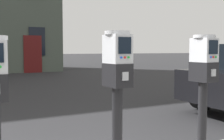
# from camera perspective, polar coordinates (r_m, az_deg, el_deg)

# --- Properties ---
(parking_meter_twin_adjacent) EXTENTS (0.23, 0.26, 1.32)m
(parking_meter_twin_adjacent) POSITION_cam_1_polar(r_m,az_deg,el_deg) (2.40, 1.09, -1.98)
(parking_meter_twin_adjacent) COLOR black
(parking_meter_twin_adjacent) RESTS_ON sidewalk_slab
(parking_meter_end_of_row) EXTENTS (0.23, 0.26, 1.31)m
(parking_meter_end_of_row) POSITION_cam_1_polar(r_m,az_deg,el_deg) (2.98, 17.97, -1.11)
(parking_meter_end_of_row) COLOR black
(parking_meter_end_of_row) RESTS_ON sidewalk_slab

